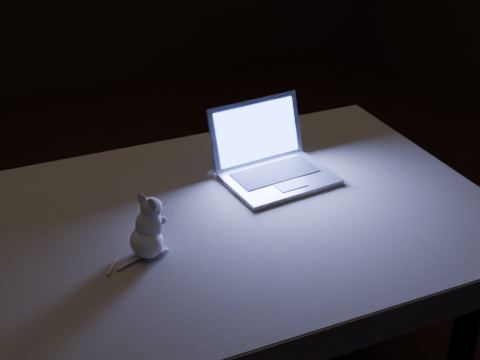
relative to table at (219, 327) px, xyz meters
name	(u,v)px	position (x,y,z in m)	size (l,w,h in m)	color
floor	(208,314)	(0.16, 0.49, -0.38)	(5.00, 5.00, 0.00)	black
table	(219,327)	(0.00, 0.00, 0.00)	(1.40, 0.90, 0.75)	black
tablecloth	(201,233)	(-0.04, 0.01, 0.34)	(1.49, 0.99, 0.09)	#BDB49B
laptop	(281,150)	(0.24, 0.10, 0.48)	(0.30, 0.26, 0.20)	#A8A7AB
plush_mouse	(146,227)	(-0.22, -0.09, 0.46)	(0.12, 0.12, 0.16)	white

